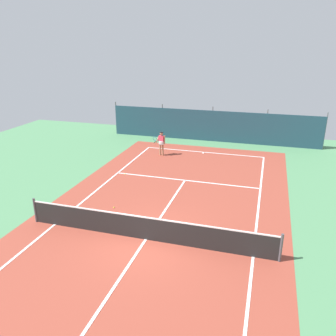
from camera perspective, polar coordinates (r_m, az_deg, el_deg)
The scene contains 7 objects.
ground_plane at distance 13.73m, azimuth -3.70°, elevation -11.81°, with size 36.00×36.00×0.00m, color #4C8456.
court_surface at distance 13.73m, azimuth -3.70°, elevation -11.79°, with size 11.02×26.60×0.01m.
tennis_net at distance 13.46m, azimuth -3.75°, elevation -9.96°, with size 10.12×0.10×1.10m.
back_fence at distance 27.51m, azimuth 7.46°, elevation 6.09°, with size 16.30×0.98×2.70m.
tennis_player at distance 23.22m, azimuth -1.13°, elevation 4.40°, with size 0.78×0.71×1.64m.
tennis_ball_near_player at distance 20.16m, azimuth -7.18°, elevation -1.02°, with size 0.07×0.07×0.07m, color #CCDB33.
tennis_ball_midcourt at distance 16.25m, azimuth -9.01°, elevation -6.51°, with size 0.07×0.07×0.07m, color #CCDB33.
Camera 1 is at (4.15, -10.90, 7.25)m, focal length 36.54 mm.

